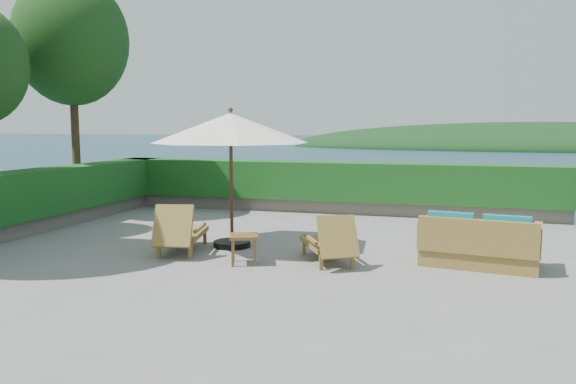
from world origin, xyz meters
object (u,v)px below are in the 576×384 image
(lounge_left, at_px, (181,231))
(lounge_right, at_px, (329,242))
(wicker_loveseat, at_px, (479,245))
(side_table, at_px, (244,240))
(patio_umbrella, at_px, (231,129))

(lounge_left, xyz_separation_m, lounge_right, (2.77, -0.01, -0.03))
(lounge_right, relative_size, wicker_loveseat, 0.82)
(lounge_right, xyz_separation_m, side_table, (-1.36, -0.46, 0.04))
(patio_umbrella, relative_size, lounge_right, 2.28)
(lounge_left, height_order, wicker_loveseat, lounge_left)
(lounge_right, height_order, side_table, lounge_right)
(lounge_left, bearing_deg, wicker_loveseat, -7.84)
(lounge_right, height_order, wicker_loveseat, wicker_loveseat)
(side_table, bearing_deg, lounge_left, 161.49)
(lounge_left, height_order, side_table, lounge_left)
(lounge_left, xyz_separation_m, wicker_loveseat, (5.18, 0.44, -0.04))
(patio_umbrella, bearing_deg, lounge_left, -134.04)
(patio_umbrella, xyz_separation_m, lounge_right, (2.06, -0.75, -1.87))
(wicker_loveseat, bearing_deg, lounge_left, -166.74)
(patio_umbrella, height_order, side_table, patio_umbrella)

